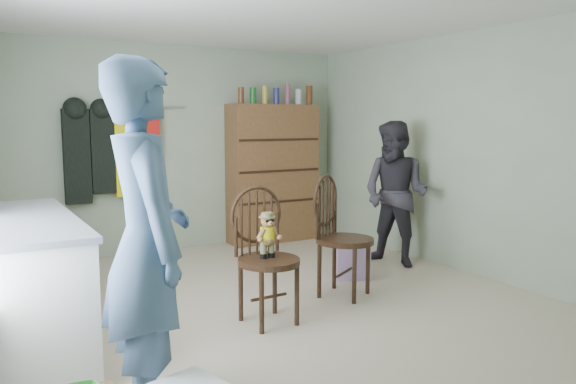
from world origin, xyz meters
TOP-DOWN VIEW (x-y plane):
  - ground_plane at (0.00, 0.00)m, footprint 5.00×5.00m
  - room_walls at (0.00, 0.53)m, footprint 5.00×5.00m
  - counter at (-1.95, 0.00)m, footprint 0.64×1.86m
  - chair_front at (-0.27, -0.32)m, footprint 0.50×0.50m
  - chair_far at (0.63, -0.06)m, footprint 0.67×0.67m
  - striped_bag at (1.07, 0.32)m, footprint 0.41×0.37m
  - person_left at (-1.49, -1.30)m, footprint 0.49×0.72m
  - person_right at (1.79, 0.50)m, footprint 0.84×0.94m
  - dresser at (1.25, 2.30)m, footprint 1.20×0.39m
  - coat_rack at (-0.83, 2.38)m, footprint 1.42×0.12m

SIDE VIEW (x-z plane):
  - ground_plane at x=0.00m, z-range 0.00..0.00m
  - striped_bag at x=1.07m, z-range 0.00..0.35m
  - counter at x=-1.95m, z-range 0.00..0.94m
  - chair_far at x=0.63m, z-range 0.04..1.15m
  - chair_front at x=-0.27m, z-range 0.06..1.14m
  - person_right at x=1.79m, z-range 0.00..1.59m
  - dresser at x=1.25m, z-range -0.12..1.95m
  - person_left at x=-1.49m, z-range 0.00..1.91m
  - coat_rack at x=-0.83m, z-range 0.70..1.80m
  - room_walls at x=0.00m, z-range -0.92..4.08m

